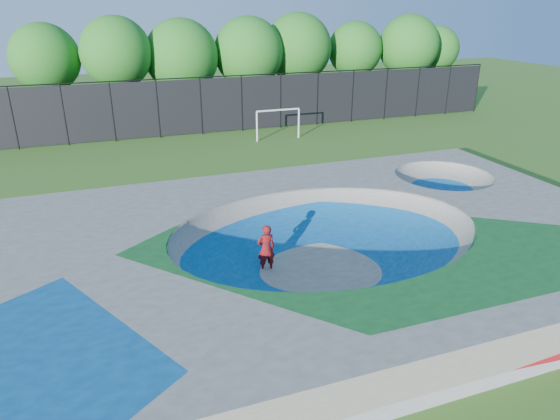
# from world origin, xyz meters

# --- Properties ---
(ground) EXTENTS (120.00, 120.00, 0.00)m
(ground) POSITION_xyz_m (0.00, 0.00, 0.00)
(ground) COLOR #345E1A
(ground) RESTS_ON ground
(skate_deck) EXTENTS (22.00, 14.00, 1.50)m
(skate_deck) POSITION_xyz_m (0.00, 0.00, 0.75)
(skate_deck) COLOR gray
(skate_deck) RESTS_ON ground
(skater) EXTENTS (0.64, 0.43, 1.76)m
(skater) POSITION_xyz_m (-2.09, 0.39, 0.88)
(skater) COLOR red
(skater) RESTS_ON ground
(skateboard) EXTENTS (0.79, 0.28, 0.05)m
(skateboard) POSITION_xyz_m (-2.09, 0.39, 0.03)
(skateboard) COLOR black
(skateboard) RESTS_ON ground
(soccer_goal) EXTENTS (3.17, 0.12, 2.09)m
(soccer_goal) POSITION_xyz_m (4.61, 17.68, 1.45)
(soccer_goal) COLOR silver
(soccer_goal) RESTS_ON ground
(fence) EXTENTS (48.09, 0.09, 4.04)m
(fence) POSITION_xyz_m (0.00, 21.00, 2.10)
(fence) COLOR black
(fence) RESTS_ON ground
(treeline) EXTENTS (51.21, 6.77, 8.16)m
(treeline) POSITION_xyz_m (2.30, 25.94, 5.11)
(treeline) COLOR #432B21
(treeline) RESTS_ON ground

